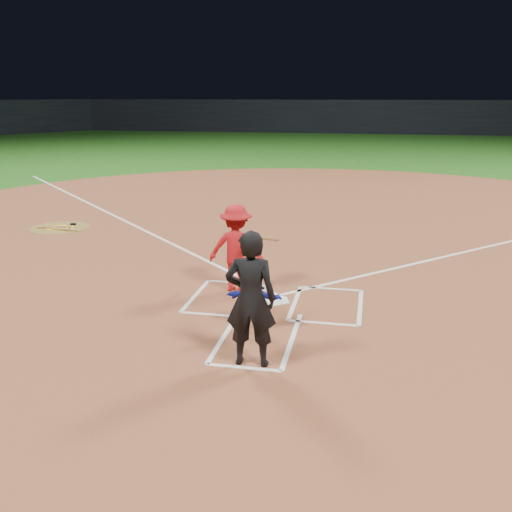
% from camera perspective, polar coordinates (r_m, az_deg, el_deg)
% --- Properties ---
extents(ground, '(120.00, 120.00, 0.00)m').
position_cam_1_polar(ground, '(10.90, 1.97, -4.58)').
color(ground, '#1B5314').
rests_on(ground, ground).
extents(home_plate_dirt, '(28.00, 28.00, 0.01)m').
position_cam_1_polar(home_plate_dirt, '(16.60, 5.39, 2.61)').
color(home_plate_dirt, brown).
rests_on(home_plate_dirt, ground).
extents(stadium_wall_far, '(80.00, 1.20, 3.20)m').
position_cam_1_polar(stadium_wall_far, '(58.14, 10.04, 13.56)').
color(stadium_wall_far, black).
rests_on(stadium_wall_far, ground).
extents(home_plate, '(0.60, 0.60, 0.02)m').
position_cam_1_polar(home_plate, '(10.89, 1.97, -4.48)').
color(home_plate, white).
rests_on(home_plate, home_plate_dirt).
extents(on_deck_circle, '(1.70, 1.70, 0.01)m').
position_cam_1_polar(on_deck_circle, '(17.72, -19.01, 2.69)').
color(on_deck_circle, brown).
rests_on(on_deck_circle, home_plate_dirt).
extents(on_deck_logo, '(0.80, 0.80, 0.00)m').
position_cam_1_polar(on_deck_logo, '(17.71, -19.01, 2.71)').
color(on_deck_logo, gold).
rests_on(on_deck_logo, on_deck_circle).
extents(on_deck_bat_a, '(0.49, 0.75, 0.06)m').
position_cam_1_polar(on_deck_bat_a, '(17.84, -18.20, 2.97)').
color(on_deck_bat_a, olive).
rests_on(on_deck_bat_a, on_deck_circle).
extents(on_deck_bat_b, '(0.83, 0.27, 0.06)m').
position_cam_1_polar(on_deck_bat_b, '(17.73, -19.74, 2.75)').
color(on_deck_bat_b, '#9D6539').
rests_on(on_deck_bat_b, on_deck_circle).
extents(on_deck_bat_c, '(0.84, 0.19, 0.06)m').
position_cam_1_polar(on_deck_bat_c, '(17.31, -18.65, 2.55)').
color(on_deck_bat_c, '#A2763B').
rests_on(on_deck_bat_c, on_deck_circle).
extents(bat_weight_donut, '(0.19, 0.19, 0.05)m').
position_cam_1_polar(bat_weight_donut, '(17.95, -17.83, 3.05)').
color(bat_weight_donut, black).
rests_on(bat_weight_donut, on_deck_circle).
extents(catcher, '(0.96, 0.32, 1.03)m').
position_cam_1_polar(catcher, '(9.46, -0.32, -4.44)').
color(catcher, '#141CA6').
rests_on(catcher, home_plate_dirt).
extents(umpire, '(0.75, 0.52, 2.01)m').
position_cam_1_polar(umpire, '(8.10, -0.53, -4.33)').
color(umpire, black).
rests_on(umpire, home_plate_dirt).
extents(chalk_markings, '(28.35, 17.32, 0.01)m').
position_cam_1_polar(chalk_markings, '(15.91, 5.11, 2.06)').
color(chalk_markings, white).
rests_on(chalk_markings, home_plate_dirt).
extents(batter_at_plate, '(1.39, 0.86, 1.73)m').
position_cam_1_polar(batter_at_plate, '(11.25, -1.99, 0.79)').
color(batter_at_plate, '#AF1318').
rests_on(batter_at_plate, home_plate_dirt).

